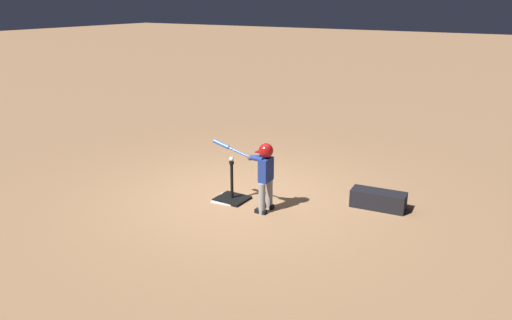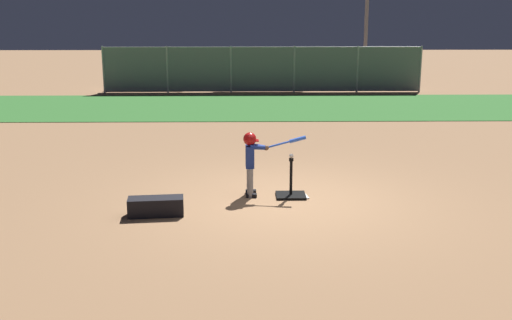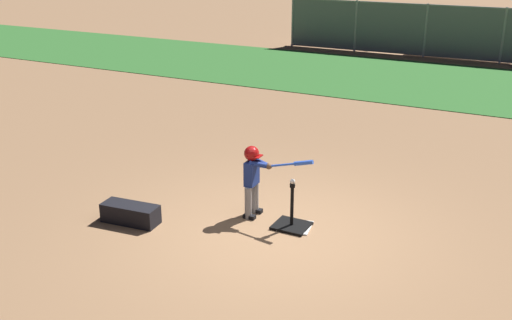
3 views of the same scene
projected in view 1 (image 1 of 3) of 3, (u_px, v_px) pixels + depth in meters
ground_plane at (244, 196)px, 8.34m from camera, size 90.00×90.00×0.00m
home_plate at (229, 199)px, 8.16m from camera, size 0.51×0.51×0.02m
batting_tee at (232, 196)px, 8.14m from camera, size 0.50×0.45×0.67m
batter_child at (264, 168)px, 7.56m from camera, size 1.06×0.34×1.09m
baseball at (231, 159)px, 7.95m from camera, size 0.07×0.07×0.07m
equipment_bag at (378, 200)px, 7.81m from camera, size 0.87×0.40×0.28m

